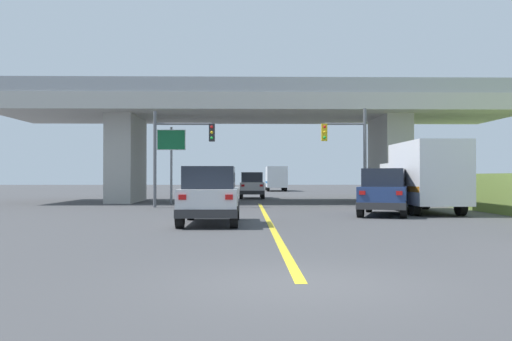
{
  "coord_description": "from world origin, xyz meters",
  "views": [
    {
      "loc": [
        -0.87,
        -8.57,
        1.66
      ],
      "look_at": [
        -0.32,
        20.51,
        2.0
      ],
      "focal_mm": 38.81,
      "sensor_mm": 36.0,
      "label": 1
    }
  ],
  "objects_px": {
    "suv_crossing": "(385,192)",
    "semi_truck_distant": "(276,178)",
    "traffic_signal_farside": "(176,146)",
    "suv_lead": "(210,195)",
    "box_truck": "(423,177)",
    "highway_sign": "(171,147)",
    "sedan_oncoming": "(252,185)",
    "traffic_signal_nearside": "(350,146)"
  },
  "relations": [
    {
      "from": "sedan_oncoming",
      "to": "highway_sign",
      "type": "relative_size",
      "value": 0.95
    },
    {
      "from": "highway_sign",
      "to": "traffic_signal_farside",
      "type": "bearing_deg",
      "value": -78.94
    },
    {
      "from": "sedan_oncoming",
      "to": "traffic_signal_farside",
      "type": "relative_size",
      "value": 0.87
    },
    {
      "from": "traffic_signal_nearside",
      "to": "sedan_oncoming",
      "type": "bearing_deg",
      "value": 113.58
    },
    {
      "from": "highway_sign",
      "to": "semi_truck_distant",
      "type": "xyz_separation_m",
      "value": [
        8.24,
        30.94,
        -2.01
      ]
    },
    {
      "from": "traffic_signal_farside",
      "to": "semi_truck_distant",
      "type": "xyz_separation_m",
      "value": [
        7.39,
        35.26,
        -1.81
      ]
    },
    {
      "from": "highway_sign",
      "to": "suv_crossing",
      "type": "bearing_deg",
      "value": -44.82
    },
    {
      "from": "traffic_signal_nearside",
      "to": "semi_truck_distant",
      "type": "bearing_deg",
      "value": 93.75
    },
    {
      "from": "suv_crossing",
      "to": "highway_sign",
      "type": "relative_size",
      "value": 1.07
    },
    {
      "from": "traffic_signal_farside",
      "to": "highway_sign",
      "type": "distance_m",
      "value": 4.4
    },
    {
      "from": "sedan_oncoming",
      "to": "semi_truck_distant",
      "type": "xyz_separation_m",
      "value": [
        3.11,
        22.32,
        0.53
      ]
    },
    {
      "from": "traffic_signal_farside",
      "to": "highway_sign",
      "type": "bearing_deg",
      "value": 101.06
    },
    {
      "from": "suv_crossing",
      "to": "sedan_oncoming",
      "type": "distance_m",
      "value": 20.03
    },
    {
      "from": "suv_lead",
      "to": "highway_sign",
      "type": "relative_size",
      "value": 0.98
    },
    {
      "from": "traffic_signal_nearside",
      "to": "traffic_signal_farside",
      "type": "height_order",
      "value": "traffic_signal_nearside"
    },
    {
      "from": "traffic_signal_nearside",
      "to": "semi_truck_distant",
      "type": "height_order",
      "value": "traffic_signal_nearside"
    },
    {
      "from": "box_truck",
      "to": "traffic_signal_nearside",
      "type": "bearing_deg",
      "value": 113.99
    },
    {
      "from": "suv_lead",
      "to": "box_truck",
      "type": "relative_size",
      "value": 0.68
    },
    {
      "from": "traffic_signal_farside",
      "to": "highway_sign",
      "type": "xyz_separation_m",
      "value": [
        -0.84,
        4.31,
        0.2
      ]
    },
    {
      "from": "sedan_oncoming",
      "to": "traffic_signal_nearside",
      "type": "height_order",
      "value": "traffic_signal_nearside"
    },
    {
      "from": "sedan_oncoming",
      "to": "semi_truck_distant",
      "type": "bearing_deg",
      "value": 82.06
    },
    {
      "from": "box_truck",
      "to": "sedan_oncoming",
      "type": "distance_m",
      "value": 19.31
    },
    {
      "from": "suv_lead",
      "to": "semi_truck_distant",
      "type": "height_order",
      "value": "semi_truck_distant"
    },
    {
      "from": "sedan_oncoming",
      "to": "highway_sign",
      "type": "height_order",
      "value": "highway_sign"
    },
    {
      "from": "suv_crossing",
      "to": "sedan_oncoming",
      "type": "bearing_deg",
      "value": 124.28
    },
    {
      "from": "suv_lead",
      "to": "suv_crossing",
      "type": "height_order",
      "value": "same"
    },
    {
      "from": "suv_crossing",
      "to": "semi_truck_distant",
      "type": "xyz_separation_m",
      "value": [
        -2.45,
        41.56,
        0.52
      ]
    },
    {
      "from": "semi_truck_distant",
      "to": "traffic_signal_farside",
      "type": "bearing_deg",
      "value": -101.84
    },
    {
      "from": "box_truck",
      "to": "traffic_signal_farside",
      "type": "height_order",
      "value": "traffic_signal_farside"
    },
    {
      "from": "suv_crossing",
      "to": "traffic_signal_nearside",
      "type": "relative_size",
      "value": 0.93
    },
    {
      "from": "suv_crossing",
      "to": "traffic_signal_farside",
      "type": "xyz_separation_m",
      "value": [
        -9.84,
        6.3,
        2.33
      ]
    },
    {
      "from": "suv_crossing",
      "to": "traffic_signal_farside",
      "type": "height_order",
      "value": "traffic_signal_farside"
    },
    {
      "from": "suv_lead",
      "to": "traffic_signal_nearside",
      "type": "distance_m",
      "value": 13.52
    },
    {
      "from": "suv_crossing",
      "to": "sedan_oncoming",
      "type": "height_order",
      "value": "same"
    },
    {
      "from": "sedan_oncoming",
      "to": "traffic_signal_nearside",
      "type": "relative_size",
      "value": 0.83
    },
    {
      "from": "traffic_signal_farside",
      "to": "highway_sign",
      "type": "relative_size",
      "value": 1.1
    },
    {
      "from": "suv_lead",
      "to": "semi_truck_distant",
      "type": "relative_size",
      "value": 0.64
    },
    {
      "from": "box_truck",
      "to": "traffic_signal_nearside",
      "type": "relative_size",
      "value": 1.26
    },
    {
      "from": "suv_crossing",
      "to": "box_truck",
      "type": "bearing_deg",
      "value": 53.75
    },
    {
      "from": "sedan_oncoming",
      "to": "traffic_signal_farside",
      "type": "xyz_separation_m",
      "value": [
        -4.28,
        -12.94,
        2.34
      ]
    },
    {
      "from": "suv_crossing",
      "to": "semi_truck_distant",
      "type": "relative_size",
      "value": 0.7
    },
    {
      "from": "suv_lead",
      "to": "suv_crossing",
      "type": "distance_m",
      "value": 8.49
    }
  ]
}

